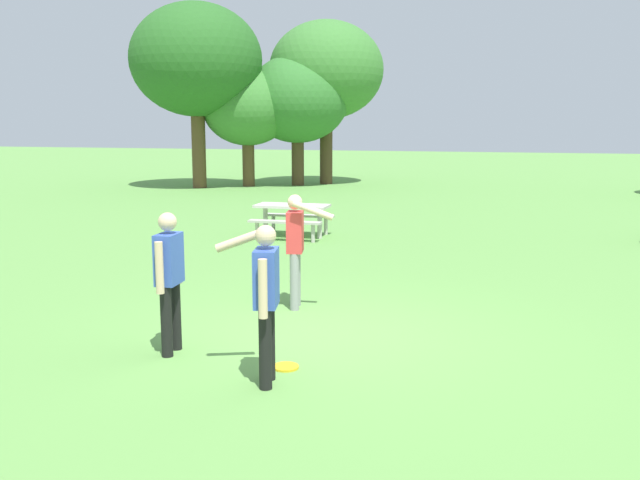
{
  "coord_description": "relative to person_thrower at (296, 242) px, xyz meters",
  "views": [
    {
      "loc": [
        2.42,
        -8.02,
        2.61
      ],
      "look_at": [
        -0.42,
        1.12,
        1.0
      ],
      "focal_mm": 38.54,
      "sensor_mm": 36.0,
      "label": 1
    }
  ],
  "objects": [
    {
      "name": "ground_plane",
      "position": [
        0.76,
        -1.07,
        -0.96
      ],
      "size": [
        120.0,
        120.0,
        0.0
      ],
      "primitive_type": "plane",
      "color": "#609947"
    },
    {
      "name": "person_thrower",
      "position": [
        0.0,
        0.0,
        0.0
      ],
      "size": [
        0.77,
        0.6,
        1.64
      ],
      "color": "gray",
      "rests_on": "ground"
    },
    {
      "name": "person_catcher",
      "position": [
        0.68,
        -2.89,
        0.0
      ],
      "size": [
        0.77,
        0.6,
        1.64
      ],
      "color": "black",
      "rests_on": "ground"
    },
    {
      "name": "person_bystander",
      "position": [
        -0.72,
        -2.31,
        -0.02
      ],
      "size": [
        0.26,
        0.61,
        1.64
      ],
      "color": "black",
      "rests_on": "ground"
    },
    {
      "name": "frisbee",
      "position": [
        0.71,
        -2.39,
        -0.95
      ],
      "size": [
        0.29,
        0.29,
        0.03
      ],
      "primitive_type": "cylinder",
      "color": "yellow",
      "rests_on": "ground"
    },
    {
      "name": "picnic_table_near",
      "position": [
        -2.16,
        5.91,
        -0.4
      ],
      "size": [
        1.76,
        1.49,
        0.77
      ],
      "color": "beige",
      "rests_on": "ground"
    },
    {
      "name": "tree_tall_left",
      "position": [
        -10.14,
        16.82,
        4.22
      ],
      "size": [
        5.37,
        5.37,
        7.49
      ],
      "color": "brown",
      "rests_on": "ground"
    },
    {
      "name": "tree_broad_center",
      "position": [
        -8.48,
        18.12,
        2.37
      ],
      "size": [
        3.83,
        3.83,
        4.98
      ],
      "color": "brown",
      "rests_on": "ground"
    },
    {
      "name": "tree_far_right",
      "position": [
        -6.61,
        19.17,
        2.7
      ],
      "size": [
        4.39,
        4.39,
        5.56
      ],
      "color": "#4C3823",
      "rests_on": "ground"
    },
    {
      "name": "tree_slender_mid",
      "position": [
        -5.64,
        20.22,
        3.96
      ],
      "size": [
        4.97,
        4.97,
        7.06
      ],
      "color": "#4C3823",
      "rests_on": "ground"
    }
  ]
}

